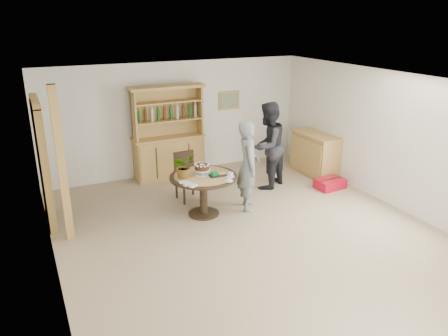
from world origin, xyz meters
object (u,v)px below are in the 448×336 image
dining_table (203,183)px  teen_boy (248,166)px  adult_person (268,146)px  sideboard (315,154)px  red_suitcase (330,184)px  hutch (169,147)px  dining_chair (187,173)px

dining_table → teen_boy: bearing=-6.7°
adult_person → dining_table: bearing=-7.6°
teen_boy → sideboard: bearing=-45.0°
dining_table → teen_boy: (0.85, -0.10, 0.24)m
teen_boy → red_suitcase: (2.04, 0.12, -0.74)m
sideboard → dining_table: bearing=-163.8°
sideboard → teen_boy: size_ratio=0.75×
hutch → dining_table: bearing=-92.3°
hutch → red_suitcase: bearing=-37.3°
hutch → dining_chair: size_ratio=2.16×
red_suitcase → teen_boy: bearing=178.9°
sideboard → red_suitcase: sideboard is taller
adult_person → dining_chair: bearing=-34.0°
sideboard → teen_boy: 2.52m
sideboard → teen_boy: (-2.28, -1.01, 0.37)m
hutch → dining_table: (-0.09, -2.15, -0.08)m
teen_boy → hutch: bearing=39.7°
dining_chair → hutch: bearing=81.9°
adult_person → teen_boy: bearing=12.5°
dining_chair → red_suitcase: size_ratio=1.50×
sideboard → dining_table: size_ratio=1.05×
red_suitcase → dining_chair: bearing=159.9°
dining_table → dining_chair: (-0.01, 0.83, -0.07)m
hutch → adult_person: (1.64, -1.47, 0.21)m
hutch → teen_boy: (0.76, -2.25, 0.16)m
dining_table → red_suitcase: dining_table is taller
hutch → dining_table: 2.16m
red_suitcase → dining_table: bearing=175.9°
dining_table → adult_person: (1.73, 0.68, 0.30)m
adult_person → red_suitcase: size_ratio=2.87×
dining_table → hutch: bearing=87.7°
adult_person → red_suitcase: (1.16, -0.66, -0.80)m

